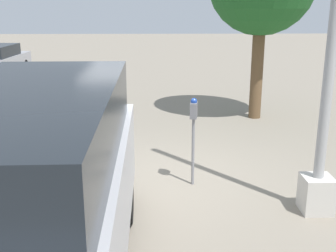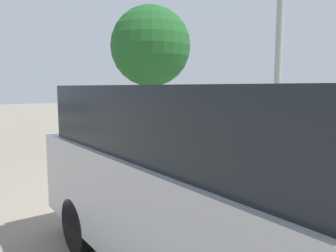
{
  "view_description": "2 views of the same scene",
  "coord_description": "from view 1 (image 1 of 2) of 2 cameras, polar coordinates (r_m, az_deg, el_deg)",
  "views": [
    {
      "loc": [
        6.95,
        -0.1,
        2.97
      ],
      "look_at": [
        0.88,
        0.06,
        1.23
      ],
      "focal_mm": 45.0,
      "sensor_mm": 36.0,
      "label": 1
    },
    {
      "loc": [
        5.62,
        -3.68,
        2.19
      ],
      "look_at": [
        -0.05,
        0.36,
        1.36
      ],
      "focal_mm": 35.0,
      "sensor_mm": 36.0,
      "label": 2
    }
  ],
  "objects": [
    {
      "name": "parking_meter_near",
      "position": [
        6.98,
        3.48,
        0.59
      ],
      "size": [
        0.22,
        0.14,
        1.52
      ],
      "rotation": [
        0.0,
        0.0,
        -0.18
      ],
      "color": "gray",
      "rests_on": "ground"
    },
    {
      "name": "ground_plane",
      "position": [
        7.56,
        -0.65,
        -7.13
      ],
      "size": [
        80.0,
        80.0,
        0.0
      ],
      "primitive_type": "plane",
      "color": "gray"
    },
    {
      "name": "parked_van",
      "position": [
        4.45,
        -18.18,
        -8.26
      ],
      "size": [
        5.08,
        1.96,
        2.21
      ],
      "rotation": [
        0.0,
        0.0,
        0.02
      ],
      "color": "#B2B2B7",
      "rests_on": "ground"
    },
    {
      "name": "lamp_post",
      "position": [
        6.19,
        21.03,
        7.19
      ],
      "size": [
        0.44,
        0.44,
        6.61
      ],
      "color": "beige",
      "rests_on": "ground"
    }
  ]
}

